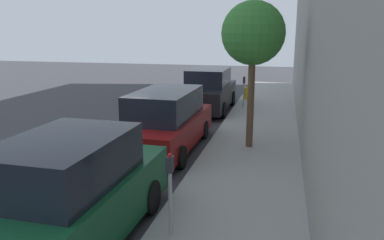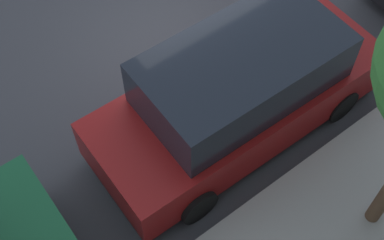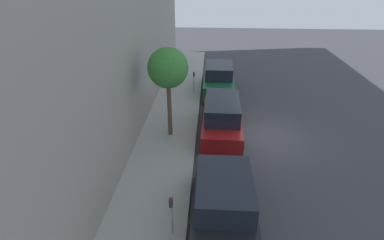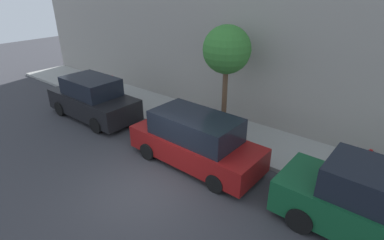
# 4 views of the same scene
# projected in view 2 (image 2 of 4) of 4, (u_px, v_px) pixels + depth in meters

# --- Properties ---
(ground_plane) EXTENTS (60.00, 60.00, 0.00)m
(ground_plane) POSITION_uv_depth(u_px,v_px,m) (168.00, 41.00, 10.19)
(ground_plane) COLOR #38383D
(sidewalk) EXTENTS (2.87, 32.00, 0.15)m
(sidewalk) POSITION_uv_depth(u_px,v_px,m) (362.00, 236.00, 7.95)
(sidewalk) COLOR #9E9E99
(sidewalk) RESTS_ON ground_plane
(parked_minivan_second) EXTENTS (2.02, 4.93, 1.90)m
(parked_minivan_second) POSITION_uv_depth(u_px,v_px,m) (239.00, 92.00, 8.37)
(parked_minivan_second) COLOR maroon
(parked_minivan_second) RESTS_ON ground_plane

